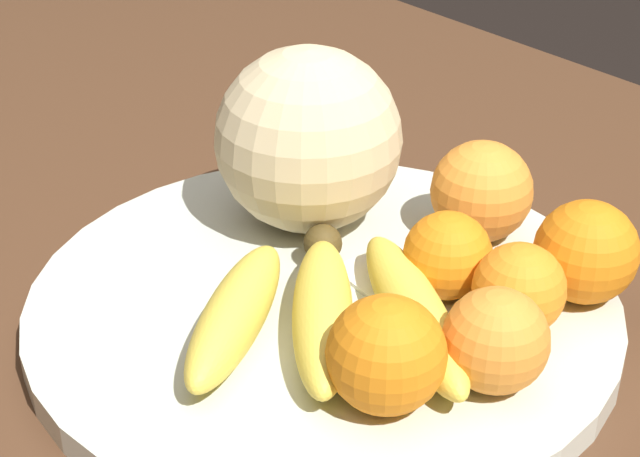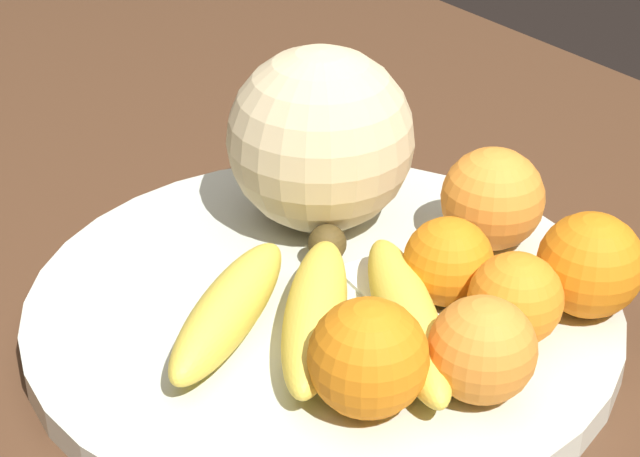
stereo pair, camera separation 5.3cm
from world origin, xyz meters
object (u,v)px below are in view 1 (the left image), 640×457
object	(u,v)px
orange_back_left	(448,255)
fruit_bowl	(320,304)
banana_bunch	(325,310)
orange_back_right	(586,252)
orange_top_small	(496,340)
kitchen_table	(328,417)
melon	(308,139)
orange_mid_center	(482,191)
orange_front_left	(519,289)
produce_tag	(392,294)
orange_front_right	(386,355)

from	to	relation	value
orange_back_left	fruit_bowl	bearing A→B (deg)	-130.59
banana_bunch	orange_back_right	xyz separation A→B (m)	(0.08, 0.15, 0.01)
orange_back_left	orange_top_small	size ratio (longest dim) A/B	0.93
kitchen_table	melon	size ratio (longest dim) A/B	11.26
banana_bunch	orange_mid_center	distance (m)	0.16
melon	orange_back_left	distance (m)	0.14
banana_bunch	orange_back_left	world-z (taller)	orange_back_left
kitchen_table	orange_front_left	distance (m)	0.18
kitchen_table	produce_tag	distance (m)	0.12
fruit_bowl	orange_front_left	size ratio (longest dim) A/B	6.66
melon	orange_mid_center	world-z (taller)	melon
orange_front_left	orange_front_right	size ratio (longest dim) A/B	0.86
banana_bunch	orange_back_left	size ratio (longest dim) A/B	3.70
orange_back_right	orange_front_left	bearing A→B (deg)	-95.04
orange_back_right	produce_tag	size ratio (longest dim) A/B	0.68
produce_tag	orange_front_right	bearing A→B (deg)	-40.26
orange_back_left	orange_front_right	bearing A→B (deg)	-63.72
orange_front_right	orange_back_right	world-z (taller)	same
orange_front_right	orange_mid_center	size ratio (longest dim) A/B	0.94
orange_front_right	orange_top_small	xyz separation A→B (m)	(0.03, 0.06, -0.00)
orange_back_left	orange_back_right	world-z (taller)	orange_back_right
banana_bunch	produce_tag	bearing A→B (deg)	134.21
orange_back_left	kitchen_table	bearing A→B (deg)	-131.37
orange_front_right	orange_back_right	distance (m)	0.17
orange_top_small	produce_tag	world-z (taller)	orange_top_small
orange_front_left	orange_top_small	size ratio (longest dim) A/B	0.94
fruit_bowl	orange_front_left	xyz separation A→B (m)	(0.11, 0.07, 0.04)
kitchen_table	melon	xyz separation A→B (m)	(-0.08, 0.05, 0.17)
banana_bunch	orange_front_left	size ratio (longest dim) A/B	3.69
orange_mid_center	produce_tag	size ratio (longest dim) A/B	0.73
orange_front_left	melon	bearing A→B (deg)	-176.68
orange_top_small	kitchen_table	bearing A→B (deg)	-176.10
orange_front_left	produce_tag	bearing A→B (deg)	-156.34
kitchen_table	orange_top_small	size ratio (longest dim) A/B	23.99
orange_front_right	melon	bearing A→B (deg)	151.11
produce_tag	orange_top_small	bearing A→B (deg)	-4.26
banana_bunch	orange_back_left	xyz separation A→B (m)	(0.02, 0.09, 0.01)
fruit_bowl	orange_front_right	world-z (taller)	orange_front_right
fruit_bowl	orange_back_left	bearing A→B (deg)	49.41
banana_bunch	orange_back_right	distance (m)	0.17
orange_back_right	orange_top_small	world-z (taller)	orange_back_right
fruit_bowl	orange_back_right	xyz separation A→B (m)	(0.11, 0.13, 0.04)
banana_bunch	orange_top_small	size ratio (longest dim) A/B	3.46
banana_bunch	orange_back_right	world-z (taller)	orange_back_right
banana_bunch	orange_front_left	distance (m)	0.12
orange_back_right	melon	bearing A→B (deg)	-159.76
orange_front_right	kitchen_table	bearing A→B (deg)	154.37
orange_front_left	orange_back_right	size ratio (longest dim) A/B	0.86
orange_top_small	orange_front_left	bearing A→B (deg)	116.59
orange_top_small	melon	bearing A→B (deg)	168.73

